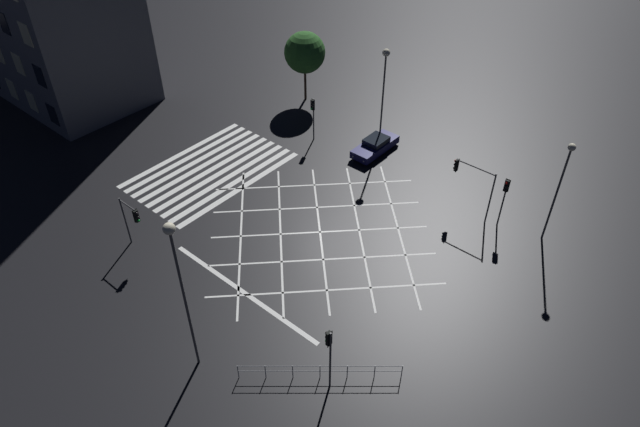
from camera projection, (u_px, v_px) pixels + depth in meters
ground_plane at (320, 232)px, 39.69m from camera, size 200.00×200.00×0.00m
road_markings at (238, 189)px, 43.48m from camera, size 18.56×24.64×0.01m
traffic_light_ne_cross at (329, 349)px, 28.23m from camera, size 0.36×0.39×4.40m
traffic_light_se_cross at (131, 217)px, 36.65m from camera, size 0.36×1.92×3.80m
traffic_light_sw_main at (313, 111)px, 47.17m from camera, size 0.39×0.36×3.87m
traffic_light_nw_main at (505, 193)px, 38.42m from camera, size 0.39×0.36×4.01m
traffic_light_nw_cross at (472, 178)px, 39.29m from camera, size 0.36×3.17×4.23m
street_lamp_east at (563, 175)px, 35.82m from camera, size 0.49×0.49×7.64m
street_lamp_west at (178, 267)px, 26.67m from camera, size 0.59×0.59×10.04m
street_lamp_far at (385, 74)px, 44.18m from camera, size 0.60×0.60×8.54m
street_tree_near at (305, 53)px, 51.56m from camera, size 3.76×3.76×6.56m
waiting_car at (375, 146)px, 47.09m from camera, size 4.61×1.74×1.28m
pedestrian_railing at (320, 370)px, 30.16m from camera, size 5.71×6.67×1.05m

